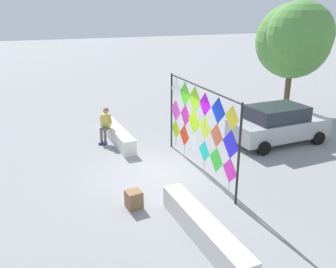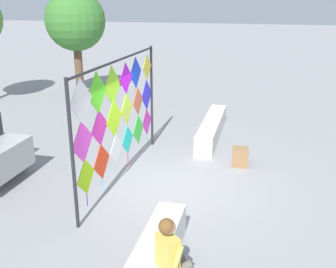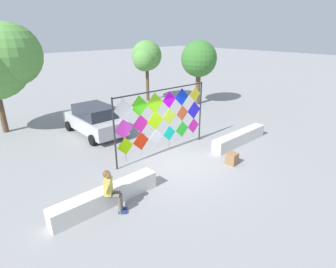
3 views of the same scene
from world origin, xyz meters
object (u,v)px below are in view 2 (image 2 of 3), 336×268
Objects in this scene: kite_display_rack at (120,109)px; cardboard_box_large at (240,157)px; seated_vendor at (173,254)px; tree_broadleaf at (76,21)px.

kite_display_rack reaches higher than cardboard_box_large.
kite_display_rack is at bearing 117.59° from cardboard_box_large.
seated_vendor is 13.71m from tree_broadleaf.
kite_display_rack reaches higher than seated_vendor.
tree_broadleaf reaches higher than kite_display_rack.
cardboard_box_large is (1.45, -2.78, -1.53)m from kite_display_rack.
seated_vendor is 0.32× the size of tree_broadleaf.
tree_broadleaf is at bearing 30.85° from seated_vendor.
cardboard_box_large is at bearing -62.41° from kite_display_rack.
tree_broadleaf is (7.67, 4.74, 1.49)m from kite_display_rack.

